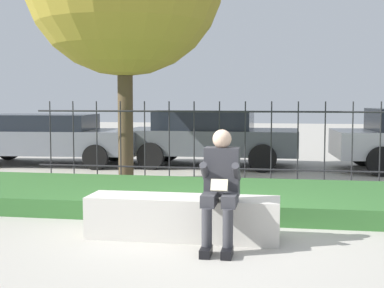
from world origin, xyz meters
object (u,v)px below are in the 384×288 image
(stone_bench, at_px, (183,220))
(car_parked_left, at_px, (47,137))
(car_parked_center, at_px, (210,137))
(person_seated_reader, at_px, (221,183))

(stone_bench, height_order, car_parked_left, car_parked_left)
(car_parked_center, relative_size, car_parked_left, 0.87)
(person_seated_reader, relative_size, car_parked_center, 0.31)
(person_seated_reader, height_order, car_parked_center, car_parked_center)
(stone_bench, xyz_separation_m, car_parked_center, (-0.61, 6.73, 0.50))
(stone_bench, xyz_separation_m, car_parked_left, (-4.64, 6.39, 0.46))
(stone_bench, distance_m, person_seated_reader, 0.75)
(person_seated_reader, height_order, car_parked_left, person_seated_reader)
(person_seated_reader, bearing_deg, car_parked_left, 127.42)
(stone_bench, relative_size, car_parked_left, 0.47)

